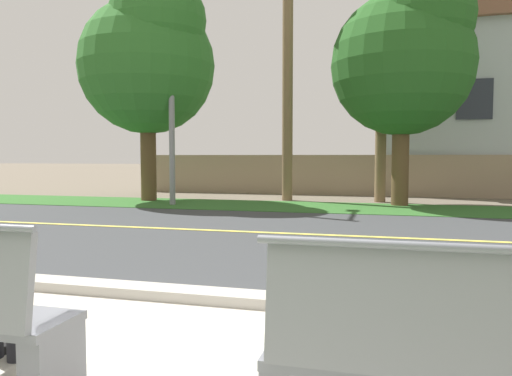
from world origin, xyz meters
The scene contains 10 objects.
ground_plane centered at (0.00, 8.00, 0.00)m, with size 140.00×140.00×0.00m, color #665B4C.
curb_edge centered at (0.00, 2.35, 0.06)m, with size 44.00×0.30×0.11m, color #ADA89E.
street_asphalt centered at (0.00, 6.50, 0.00)m, with size 52.00×8.00×0.01m, color #383A3D.
road_centre_line centered at (0.00, 6.50, 0.01)m, with size 48.00×0.14×0.01m, color #E0CC4C.
far_verge_grass centered at (0.00, 11.11, 0.01)m, with size 48.00×2.80×0.02m, color #2D6026.
bench_right centered at (1.51, 0.33, 0.46)m, with size 1.88×0.48×1.01m.
streetlamp centered at (-4.63, 10.90, 4.41)m, with size 0.24×2.10×7.79m.
shade_tree_far_left centered at (-5.76, 11.69, 4.35)m, with size 4.05×4.05×6.69m.
shade_tree_left centered at (1.59, 12.07, 4.09)m, with size 3.82×3.82×6.30m.
garden_wall centered at (-1.26, 15.44, 0.70)m, with size 13.00×0.36×1.40m, color gray.
Camera 1 is at (1.11, -1.88, 1.35)m, focal length 34.62 mm.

